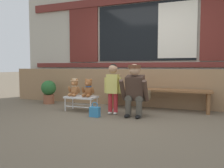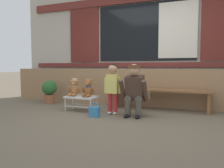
% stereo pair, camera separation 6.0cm
% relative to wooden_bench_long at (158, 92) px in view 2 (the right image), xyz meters
% --- Properties ---
extents(ground_plane, '(60.00, 60.00, 0.00)m').
position_rel_wooden_bench_long_xyz_m(ground_plane, '(-0.48, -1.06, -0.37)').
color(ground_plane, brown).
extents(brick_low_wall, '(6.90, 0.25, 0.85)m').
position_rel_wooden_bench_long_xyz_m(brick_low_wall, '(-0.48, 0.37, 0.05)').
color(brick_low_wall, '#997551').
rests_on(brick_low_wall, ground).
extents(shop_facade, '(7.04, 0.26, 3.26)m').
position_rel_wooden_bench_long_xyz_m(shop_facade, '(-0.47, 0.88, 1.27)').
color(shop_facade, '#B7B2A3').
rests_on(shop_facade, ground).
extents(wooden_bench_long, '(2.10, 0.40, 0.44)m').
position_rel_wooden_bench_long_xyz_m(wooden_bench_long, '(0.00, 0.00, 0.00)').
color(wooden_bench_long, brown).
rests_on(wooden_bench_long, ground).
extents(small_display_bench, '(0.64, 0.36, 0.30)m').
position_rel_wooden_bench_long_xyz_m(small_display_bench, '(-1.45, -0.67, -0.11)').
color(small_display_bench, silver).
rests_on(small_display_bench, ground).
extents(teddy_bear_with_hat, '(0.28, 0.27, 0.36)m').
position_rel_wooden_bench_long_xyz_m(teddy_bear_with_hat, '(-1.61, -0.67, 0.10)').
color(teddy_bear_with_hat, '#A86B3D').
rests_on(teddy_bear_with_hat, small_display_bench).
extents(teddy_bear_plain, '(0.28, 0.26, 0.36)m').
position_rel_wooden_bench_long_xyz_m(teddy_bear_plain, '(-1.29, -0.67, 0.09)').
color(teddy_bear_plain, '#93562D').
rests_on(teddy_bear_plain, small_display_bench).
extents(child_standing, '(0.35, 0.18, 0.96)m').
position_rel_wooden_bench_long_xyz_m(child_standing, '(-0.73, -0.75, 0.22)').
color(child_standing, '#B7282D').
rests_on(child_standing, ground).
extents(adult_crouching, '(0.50, 0.49, 0.95)m').
position_rel_wooden_bench_long_xyz_m(adult_crouching, '(-0.28, -0.76, 0.11)').
color(adult_crouching, '#4C473D').
rests_on(adult_crouching, ground).
extents(handbag_on_ground, '(0.18, 0.11, 0.27)m').
position_rel_wooden_bench_long_xyz_m(handbag_on_ground, '(-0.95, -1.09, -0.28)').
color(handbag_on_ground, teal).
rests_on(handbag_on_ground, ground).
extents(potted_plant, '(0.36, 0.36, 0.57)m').
position_rel_wooden_bench_long_xyz_m(potted_plant, '(-2.64, -0.15, -0.05)').
color(potted_plant, brown).
rests_on(potted_plant, ground).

